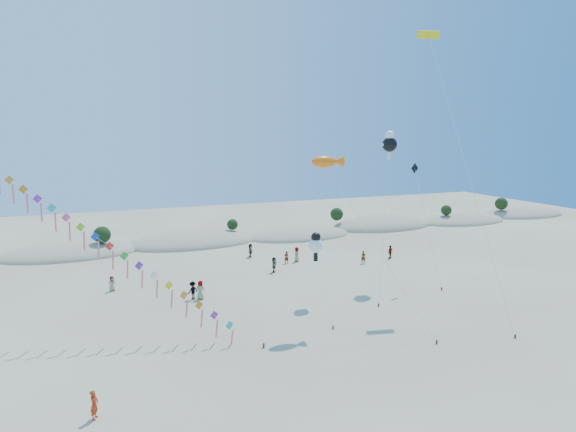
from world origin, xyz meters
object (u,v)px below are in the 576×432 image
(parafoil_kite, at_px, (430,41))
(flyer_foreground, at_px, (94,405))
(kite_train, at_px, (60,215))
(fish_kite, at_px, (328,162))

(parafoil_kite, bearing_deg, flyer_foreground, -156.52)
(parafoil_kite, distance_m, flyer_foreground, 41.77)
(kite_train, relative_size, fish_kite, 1.86)
(fish_kite, bearing_deg, flyer_foreground, -152.78)
(kite_train, height_order, parafoil_kite, parafoil_kite)
(kite_train, xyz_separation_m, parafoil_kite, (33.54, 0.19, 14.95))
(parafoil_kite, xyz_separation_m, flyer_foreground, (-31.69, -13.77, -23.47))
(fish_kite, xyz_separation_m, flyer_foreground, (-18.80, -9.67, -12.27))
(kite_train, xyz_separation_m, flyer_foreground, (1.85, -13.58, -8.52))
(parafoil_kite, bearing_deg, kite_train, -179.67)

